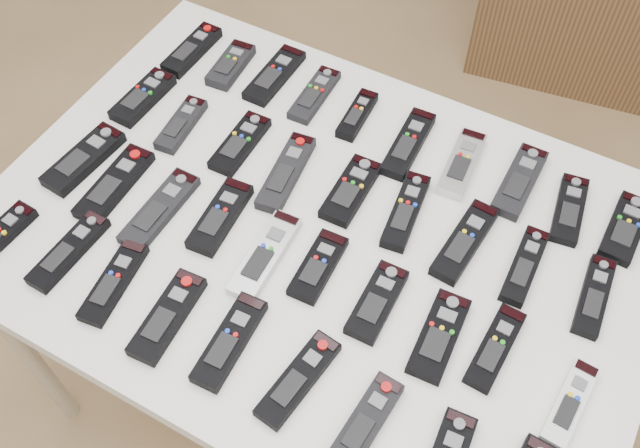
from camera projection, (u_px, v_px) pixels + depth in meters
The scene contains 37 objects.
ground at pixel (288, 404), 1.96m from camera, with size 4.00×4.00×0.00m, color olive.
table at pixel (320, 247), 1.39m from camera, with size 1.25×0.88×0.78m.
remote_0 at pixel (192, 50), 1.62m from camera, with size 0.05×0.17×0.02m, color black.
remote_1 at pixel (231, 65), 1.59m from camera, with size 0.05×0.14×0.02m, color black.
remote_2 at pixel (275, 75), 1.57m from camera, with size 0.06×0.18×0.02m, color black.
remote_3 at pixel (315, 95), 1.54m from camera, with size 0.05×0.16×0.02m, color black.
remote_4 at pixel (357, 115), 1.50m from camera, with size 0.04×0.14×0.02m, color black.
remote_5 at pixel (408, 144), 1.46m from camera, with size 0.05×0.18×0.02m, color black.
remote_6 at pixel (462, 164), 1.42m from camera, with size 0.05×0.17×0.02m, color #B7B7BC.
remote_7 at pixel (519, 181), 1.40m from camera, with size 0.06×0.18×0.02m, color black.
remote_8 at pixel (569, 210), 1.36m from camera, with size 0.05×0.16×0.02m, color black.
remote_9 at pixel (625, 228), 1.34m from camera, with size 0.06×0.16×0.02m, color black.
remote_10 at pixel (143, 97), 1.53m from camera, with size 0.06×0.16×0.02m, color black.
remote_11 at pixel (181, 124), 1.49m from camera, with size 0.05×0.15×0.02m, color black.
remote_12 at pixel (240, 143), 1.46m from camera, with size 0.06×0.16×0.02m, color black.
remote_13 at pixel (286, 173), 1.41m from camera, with size 0.05×0.19×0.02m, color black.
remote_14 at pixel (351, 190), 1.39m from camera, with size 0.06×0.16×0.02m, color black.
remote_15 at pixel (406, 211), 1.36m from camera, with size 0.05×0.18×0.02m, color black.
remote_16 at pixel (465, 242), 1.32m from camera, with size 0.05×0.19×0.02m, color black.
remote_17 at pixel (524, 266), 1.29m from camera, with size 0.04×0.17×0.02m, color black.
remote_18 at pixel (594, 296), 1.25m from camera, with size 0.04×0.17×0.02m, color black.
remote_19 at pixel (84, 159), 1.43m from camera, with size 0.06×0.18×0.02m, color black.
remote_20 at pixel (115, 184), 1.40m from camera, with size 0.06×0.19×0.02m, color black.
remote_21 at pixel (160, 209), 1.36m from camera, with size 0.06×0.19×0.02m, color black.
remote_22 at pixel (220, 216), 1.35m from camera, with size 0.06×0.17×0.02m, color black.
remote_23 at pixel (265, 255), 1.30m from camera, with size 0.05×0.19×0.02m, color #B7B7BC.
remote_24 at pixel (318, 266), 1.29m from camera, with size 0.05×0.15×0.02m, color black.
remote_25 at pixel (377, 302), 1.24m from camera, with size 0.06×0.16×0.02m, color black.
remote_26 at pixel (439, 336), 1.21m from camera, with size 0.06×0.17×0.02m, color black.
remote_27 at pixel (495, 348), 1.19m from camera, with size 0.05×0.16×0.02m, color black.
remote_28 at pixel (570, 404), 1.14m from camera, with size 0.04×0.16×0.02m, color silver.
remote_30 at pixel (69, 251), 1.30m from camera, with size 0.05×0.18×0.02m, color black.
remote_31 at pixel (114, 282), 1.27m from camera, with size 0.05×0.17×0.02m, color black.
remote_32 at pixel (168, 316), 1.23m from camera, with size 0.06×0.18×0.02m, color black.
remote_33 at pixel (230, 341), 1.20m from camera, with size 0.05×0.18×0.02m, color black.
remote_34 at pixel (298, 379), 1.16m from camera, with size 0.05×0.18×0.02m, color black.
remote_35 at pixel (365, 423), 1.12m from camera, with size 0.05×0.17×0.02m, color black.
Camera 1 is at (0.43, -0.59, 1.88)m, focal length 40.00 mm.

